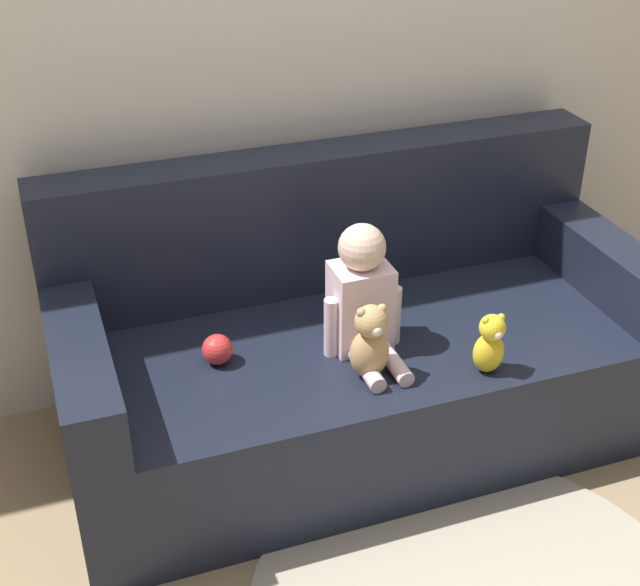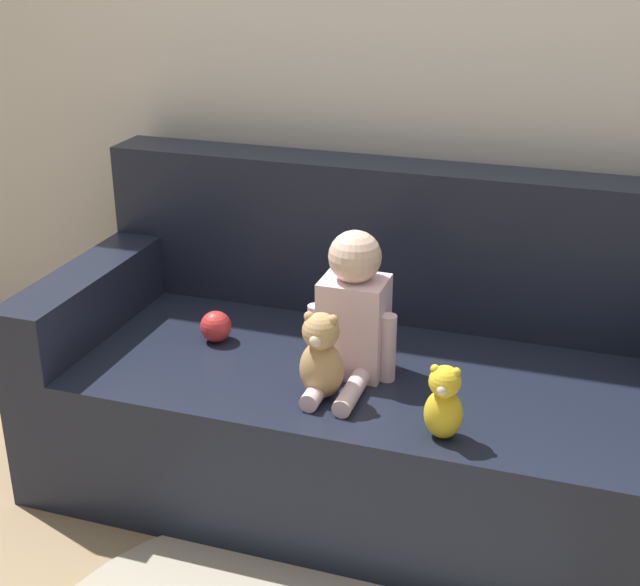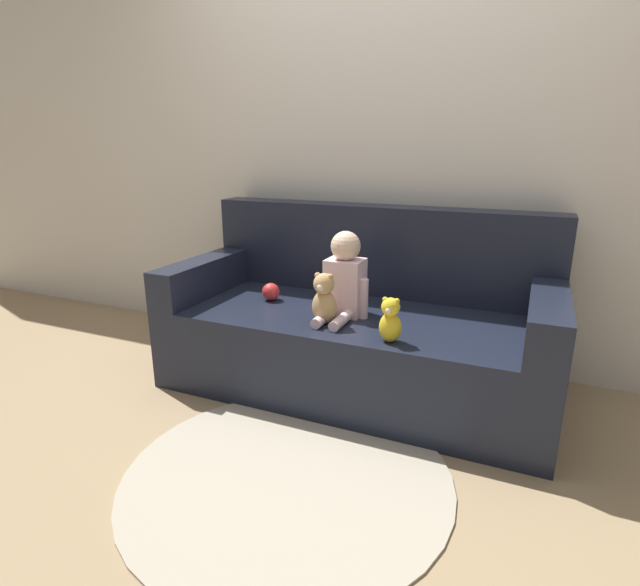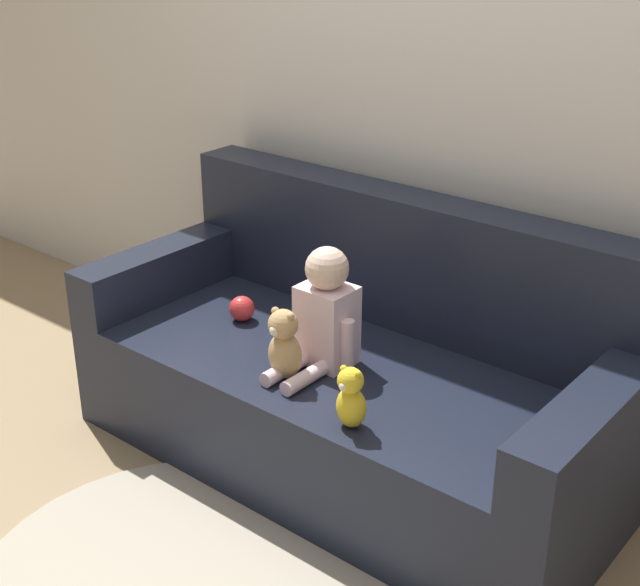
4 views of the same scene
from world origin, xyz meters
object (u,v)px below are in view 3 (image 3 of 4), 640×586
(person_baby, at_px, (344,280))
(toy_ball, at_px, (271,292))
(couch, at_px, (360,326))
(teddy_bear_brown, at_px, (324,299))
(plush_toy_side, at_px, (390,320))

(person_baby, xyz_separation_m, toy_ball, (-0.44, 0.06, -0.13))
(couch, height_order, person_baby, couch)
(person_baby, xyz_separation_m, teddy_bear_brown, (-0.04, -0.16, -0.06))
(teddy_bear_brown, height_order, toy_ball, teddy_bear_brown)
(plush_toy_side, bearing_deg, person_baby, 140.65)
(teddy_bear_brown, bearing_deg, plush_toy_side, -15.42)
(couch, height_order, toy_ball, couch)
(person_baby, relative_size, toy_ball, 4.37)
(person_baby, height_order, toy_ball, person_baby)
(couch, xyz_separation_m, teddy_bear_brown, (-0.07, -0.31, 0.23))
(person_baby, distance_m, plush_toy_side, 0.40)
(teddy_bear_brown, xyz_separation_m, toy_ball, (-0.40, 0.22, -0.07))
(person_baby, bearing_deg, plush_toy_side, -39.35)
(teddy_bear_brown, bearing_deg, toy_ball, 151.52)
(teddy_bear_brown, height_order, plush_toy_side, teddy_bear_brown)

